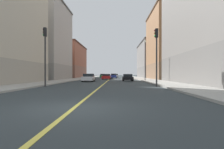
{
  "coord_description": "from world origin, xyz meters",
  "views": [
    {
      "loc": [
        1.63,
        -7.07,
        1.32
      ],
      "look_at": [
        0.73,
        30.16,
        1.18
      ],
      "focal_mm": 29.65,
      "sensor_mm": 36.0,
      "label": 1
    }
  ],
  "objects_px": {
    "traffic_light_right_near": "(45,49)",
    "building_left_mid": "(168,45)",
    "building_left_far": "(152,60)",
    "car_blue": "(114,76)",
    "car_red": "(106,77)",
    "car_green": "(103,76)",
    "street_lamp_left_near": "(145,56)",
    "car_white": "(89,78)",
    "building_right_midblock": "(47,42)",
    "car_silver": "(116,76)",
    "traffic_light_left_near": "(156,49)",
    "car_black": "(128,78)",
    "building_right_distant": "(70,61)"
  },
  "relations": [
    {
      "from": "car_black",
      "to": "street_lamp_left_near",
      "type": "bearing_deg",
      "value": -28.44
    },
    {
      "from": "car_green",
      "to": "street_lamp_left_near",
      "type": "bearing_deg",
      "value": -73.37
    },
    {
      "from": "building_right_midblock",
      "to": "car_black",
      "type": "bearing_deg",
      "value": -21.6
    },
    {
      "from": "car_white",
      "to": "building_left_mid",
      "type": "bearing_deg",
      "value": 38.73
    },
    {
      "from": "car_red",
      "to": "car_white",
      "type": "bearing_deg",
      "value": -100.92
    },
    {
      "from": "car_blue",
      "to": "car_black",
      "type": "bearing_deg",
      "value": -81.98
    },
    {
      "from": "building_right_distant",
      "to": "car_white",
      "type": "bearing_deg",
      "value": -70.21
    },
    {
      "from": "building_right_midblock",
      "to": "car_green",
      "type": "xyz_separation_m",
      "value": [
        10.76,
        24.9,
        -7.98
      ]
    },
    {
      "from": "building_right_midblock",
      "to": "car_silver",
      "type": "height_order",
      "value": "building_right_midblock"
    },
    {
      "from": "traffic_light_right_near",
      "to": "car_silver",
      "type": "bearing_deg",
      "value": 81.81
    },
    {
      "from": "car_white",
      "to": "car_blue",
      "type": "height_order",
      "value": "car_blue"
    },
    {
      "from": "building_left_far",
      "to": "building_right_midblock",
      "type": "height_order",
      "value": "building_right_midblock"
    },
    {
      "from": "building_right_distant",
      "to": "street_lamp_left_near",
      "type": "relative_size",
      "value": 2.94
    },
    {
      "from": "traffic_light_left_near",
      "to": "car_green",
      "type": "xyz_separation_m",
      "value": [
        -9.01,
        47.59,
        -3.17
      ]
    },
    {
      "from": "street_lamp_left_near",
      "to": "car_blue",
      "type": "bearing_deg",
      "value": 104.83
    },
    {
      "from": "car_silver",
      "to": "building_left_far",
      "type": "bearing_deg",
      "value": -9.08
    },
    {
      "from": "building_left_mid",
      "to": "car_red",
      "type": "relative_size",
      "value": 3.71
    },
    {
      "from": "traffic_light_left_near",
      "to": "car_white",
      "type": "distance_m",
      "value": 15.5
    },
    {
      "from": "car_white",
      "to": "car_blue",
      "type": "distance_m",
      "value": 24.16
    },
    {
      "from": "traffic_light_left_near",
      "to": "car_silver",
      "type": "height_order",
      "value": "traffic_light_left_near"
    },
    {
      "from": "car_silver",
      "to": "car_white",
      "type": "bearing_deg",
      "value": -96.89
    },
    {
      "from": "car_red",
      "to": "building_right_midblock",
      "type": "bearing_deg",
      "value": -171.77
    },
    {
      "from": "building_right_midblock",
      "to": "traffic_light_left_near",
      "type": "bearing_deg",
      "value": -48.94
    },
    {
      "from": "car_green",
      "to": "car_silver",
      "type": "xyz_separation_m",
      "value": [
        4.63,
        1.15,
        0.0
      ]
    },
    {
      "from": "building_left_mid",
      "to": "street_lamp_left_near",
      "type": "xyz_separation_m",
      "value": [
        -7.39,
        -12.13,
        -3.79
      ]
    },
    {
      "from": "car_black",
      "to": "car_silver",
      "type": "height_order",
      "value": "car_silver"
    },
    {
      "from": "street_lamp_left_near",
      "to": "car_black",
      "type": "height_order",
      "value": "street_lamp_left_near"
    },
    {
      "from": "building_left_mid",
      "to": "street_lamp_left_near",
      "type": "height_order",
      "value": "building_left_mid"
    },
    {
      "from": "car_white",
      "to": "car_black",
      "type": "height_order",
      "value": "car_white"
    },
    {
      "from": "traffic_light_right_near",
      "to": "car_white",
      "type": "xyz_separation_m",
      "value": [
        2.62,
        12.38,
        -3.27
      ]
    },
    {
      "from": "traffic_light_right_near",
      "to": "car_white",
      "type": "distance_m",
      "value": 13.07
    },
    {
      "from": "building_left_mid",
      "to": "traffic_light_left_near",
      "type": "height_order",
      "value": "building_left_mid"
    },
    {
      "from": "car_red",
      "to": "car_blue",
      "type": "relative_size",
      "value": 0.96
    },
    {
      "from": "building_left_mid",
      "to": "traffic_light_right_near",
      "type": "distance_m",
      "value": 33.09
    },
    {
      "from": "traffic_light_right_near",
      "to": "street_lamp_left_near",
      "type": "relative_size",
      "value": 0.86
    },
    {
      "from": "building_right_distant",
      "to": "traffic_light_right_near",
      "type": "relative_size",
      "value": 3.44
    },
    {
      "from": "traffic_light_right_near",
      "to": "car_black",
      "type": "xyz_separation_m",
      "value": [
        9.43,
        15.64,
        -3.31
      ]
    },
    {
      "from": "building_right_distant",
      "to": "car_red",
      "type": "bearing_deg",
      "value": -53.92
    },
    {
      "from": "building_left_mid",
      "to": "car_red",
      "type": "bearing_deg",
      "value": -174.08
    },
    {
      "from": "building_left_far",
      "to": "traffic_light_right_near",
      "type": "bearing_deg",
      "value": -112.98
    },
    {
      "from": "building_right_distant",
      "to": "car_red",
      "type": "xyz_separation_m",
      "value": [
        13.36,
        -18.33,
        -4.95
      ]
    },
    {
      "from": "car_red",
      "to": "car_green",
      "type": "distance_m",
      "value": 23.11
    },
    {
      "from": "car_black",
      "to": "car_red",
      "type": "bearing_deg",
      "value": 116.34
    },
    {
      "from": "traffic_light_left_near",
      "to": "street_lamp_left_near",
      "type": "height_order",
      "value": "street_lamp_left_near"
    },
    {
      "from": "street_lamp_left_near",
      "to": "car_black",
      "type": "xyz_separation_m",
      "value": [
        -2.98,
        1.61,
        -3.83
      ]
    },
    {
      "from": "car_green",
      "to": "traffic_light_right_near",
      "type": "bearing_deg",
      "value": -92.87
    },
    {
      "from": "car_red",
      "to": "building_right_distant",
      "type": "bearing_deg",
      "value": 126.08
    },
    {
      "from": "building_left_far",
      "to": "car_blue",
      "type": "bearing_deg",
      "value": -141.75
    },
    {
      "from": "car_white",
      "to": "car_silver",
      "type": "bearing_deg",
      "value": 83.11
    },
    {
      "from": "traffic_light_right_near",
      "to": "building_left_mid",
      "type": "bearing_deg",
      "value": 52.88
    }
  ]
}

